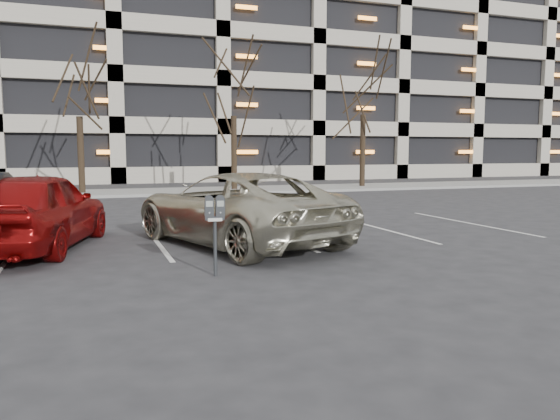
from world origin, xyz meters
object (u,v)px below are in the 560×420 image
(tree_d, at_px, (364,69))
(suv_silver, at_px, (236,208))
(tree_c, at_px, (233,69))
(parking_meter, at_px, (215,216))
(tree_b, at_px, (78,68))
(car_red, at_px, (35,210))

(tree_d, xyz_separation_m, suv_silver, (-10.82, -14.75, -5.43))
(tree_c, xyz_separation_m, tree_d, (7.00, 0.00, 0.35))
(tree_d, relative_size, parking_meter, 6.86)
(tree_b, relative_size, tree_d, 0.90)
(parking_meter, bearing_deg, tree_d, 63.52)
(tree_b, relative_size, suv_silver, 1.29)
(tree_b, bearing_deg, tree_c, 0.00)
(tree_c, height_order, parking_meter, tree_c)
(tree_d, bearing_deg, tree_b, 180.00)
(tree_d, distance_m, suv_silver, 19.09)
(car_red, bearing_deg, parking_meter, 145.17)
(tree_c, height_order, tree_d, tree_d)
(tree_b, height_order, tree_c, tree_c)
(tree_c, relative_size, suv_silver, 1.35)
(suv_silver, height_order, car_red, car_red)
(parking_meter, xyz_separation_m, suv_silver, (1.10, 2.80, -0.20))
(tree_d, bearing_deg, parking_meter, -124.18)
(parking_meter, xyz_separation_m, car_red, (-2.85, 3.44, -0.16))
(tree_b, distance_m, car_red, 14.92)
(suv_silver, bearing_deg, parking_meter, 50.31)
(tree_d, bearing_deg, tree_c, 180.00)
(tree_c, relative_size, tree_d, 0.94)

